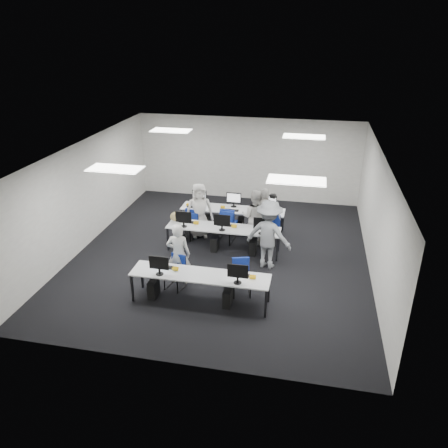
% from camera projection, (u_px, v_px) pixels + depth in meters
% --- Properties ---
extents(room, '(9.00, 9.02, 3.00)m').
position_uv_depth(room, '(222.00, 205.00, 11.74)').
color(room, black).
rests_on(room, ground).
extents(ceiling_panels, '(5.20, 4.60, 0.02)m').
position_uv_depth(ceiling_panels, '(222.00, 150.00, 11.12)').
color(ceiling_panels, white).
rests_on(ceiling_panels, room).
extents(desk_front, '(3.20, 0.70, 0.73)m').
position_uv_depth(desk_front, '(200.00, 276.00, 9.93)').
color(desk_front, silver).
rests_on(desk_front, ground).
extents(desk_mid, '(3.20, 0.70, 0.73)m').
position_uv_depth(desk_mid, '(223.00, 229.00, 12.25)').
color(desk_mid, silver).
rests_on(desk_mid, ground).
extents(desk_back, '(3.20, 0.70, 0.73)m').
position_uv_depth(desk_back, '(233.00, 210.00, 13.50)').
color(desk_back, silver).
rests_on(desk_back, ground).
extents(equipment_front, '(2.51, 0.41, 1.19)m').
position_uv_depth(equipment_front, '(192.00, 288.00, 10.09)').
color(equipment_front, '#0D65AC').
rests_on(equipment_front, desk_front).
extents(equipment_mid, '(2.91, 0.41, 1.19)m').
position_uv_depth(equipment_mid, '(217.00, 239.00, 12.40)').
color(equipment_mid, white).
rests_on(equipment_mid, desk_mid).
extents(equipment_back, '(2.91, 0.41, 1.19)m').
position_uv_depth(equipment_back, '(239.00, 220.00, 13.62)').
color(equipment_back, white).
rests_on(equipment_back, desk_back).
extents(chair_0, '(0.51, 0.54, 0.84)m').
position_uv_depth(chair_0, '(176.00, 278.00, 10.66)').
color(chair_0, navy).
rests_on(chair_0, ground).
extents(chair_1, '(0.54, 0.57, 0.88)m').
position_uv_depth(chair_1, '(241.00, 283.00, 10.42)').
color(chair_1, navy).
rests_on(chair_1, ground).
extents(chair_2, '(0.53, 0.56, 0.86)m').
position_uv_depth(chair_2, '(189.00, 229.00, 13.19)').
color(chair_2, navy).
rests_on(chair_2, ground).
extents(chair_3, '(0.52, 0.55, 0.95)m').
position_uv_depth(chair_3, '(225.00, 232.00, 12.94)').
color(chair_3, navy).
rests_on(chair_3, ground).
extents(chair_4, '(0.58, 0.61, 0.90)m').
position_uv_depth(chair_4, '(270.00, 235.00, 12.78)').
color(chair_4, navy).
rests_on(chair_4, ground).
extents(chair_5, '(0.53, 0.55, 0.81)m').
position_uv_depth(chair_5, '(192.00, 228.00, 13.30)').
color(chair_5, navy).
rests_on(chair_5, ground).
extents(chair_6, '(0.51, 0.54, 0.92)m').
position_uv_depth(chair_6, '(229.00, 228.00, 13.22)').
color(chair_6, navy).
rests_on(chair_6, ground).
extents(chair_7, '(0.48, 0.52, 0.89)m').
position_uv_depth(chair_7, '(268.00, 232.00, 12.99)').
color(chair_7, navy).
rests_on(chair_7, ground).
extents(handbag, '(0.40, 0.33, 0.28)m').
position_uv_depth(handbag, '(176.00, 216.00, 12.59)').
color(handbag, olive).
rests_on(handbag, desk_mid).
extents(student_0, '(0.61, 0.43, 1.60)m').
position_uv_depth(student_0, '(178.00, 254.00, 10.66)').
color(student_0, '#BCB8B1').
rests_on(student_0, ground).
extents(student_1, '(0.86, 0.71, 1.64)m').
position_uv_depth(student_1, '(255.00, 217.00, 12.70)').
color(student_1, '#BCB8B1').
rests_on(student_1, ground).
extents(student_2, '(0.95, 0.77, 1.68)m').
position_uv_depth(student_2, '(199.00, 210.00, 13.08)').
color(student_2, '#BCB8B1').
rests_on(student_2, ground).
extents(student_3, '(1.02, 0.45, 1.72)m').
position_uv_depth(student_3, '(263.00, 216.00, 12.61)').
color(student_3, '#BCB8B1').
rests_on(student_3, ground).
extents(photographer, '(1.35, 0.99, 1.88)m').
position_uv_depth(photographer, '(269.00, 235.00, 11.32)').
color(photographer, gray).
rests_on(photographer, ground).
extents(dslr_camera, '(0.18, 0.21, 0.10)m').
position_uv_depth(dslr_camera, '(273.00, 196.00, 11.05)').
color(dslr_camera, black).
rests_on(dslr_camera, photographer).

